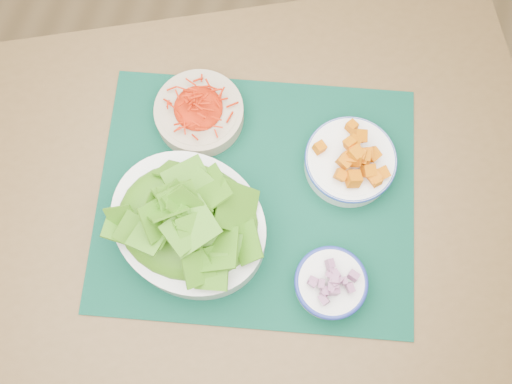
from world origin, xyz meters
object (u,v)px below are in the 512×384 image
at_px(onion_bowl, 331,283).
at_px(table, 218,222).
at_px(placemat, 256,197).
at_px(squash_bowl, 351,159).
at_px(carrot_bowl, 199,111).
at_px(lettuce_bowl, 188,220).

bearing_deg(onion_bowl, table, 160.87).
distance_m(placemat, onion_bowl, 0.22).
height_order(placemat, squash_bowl, squash_bowl).
xyz_separation_m(squash_bowl, onion_bowl, (0.01, -0.24, -0.01)).
xyz_separation_m(carrot_bowl, onion_bowl, (0.32, -0.26, 0.00)).
xyz_separation_m(carrot_bowl, lettuce_bowl, (0.05, -0.22, 0.04)).
distance_m(carrot_bowl, onion_bowl, 0.42).
height_order(placemat, lettuce_bowl, lettuce_bowl).
bearing_deg(placemat, carrot_bowl, 128.62).
height_order(table, onion_bowl, onion_bowl).
distance_m(placemat, lettuce_bowl, 0.15).
height_order(table, squash_bowl, squash_bowl).
relative_size(table, onion_bowl, 10.67).
height_order(carrot_bowl, squash_bowl, squash_bowl).
relative_size(carrot_bowl, lettuce_bowl, 0.61).
bearing_deg(squash_bowl, onion_bowl, -86.65).
distance_m(carrot_bowl, lettuce_bowl, 0.23).
xyz_separation_m(table, lettuce_bowl, (-0.03, -0.05, 0.16)).
xyz_separation_m(placemat, squash_bowl, (0.16, 0.11, 0.04)).
bearing_deg(table, squash_bowl, 10.12).
xyz_separation_m(table, onion_bowl, (0.24, -0.08, 0.13)).
bearing_deg(squash_bowl, carrot_bowl, 175.08).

